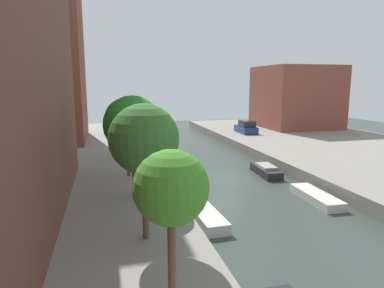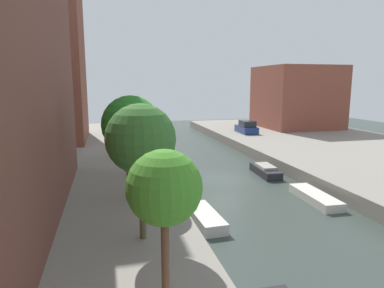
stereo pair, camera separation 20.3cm
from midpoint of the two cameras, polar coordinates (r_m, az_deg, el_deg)
ground_plane at (r=26.76m, az=5.76°, el=-5.76°), size 84.00×84.00×0.00m
quay_left at (r=25.90m, az=-27.49°, el=-6.27°), size 20.00×64.00×1.00m
apartment_tower_far at (r=41.66m, az=-25.22°, el=19.20°), size 10.00×10.70×27.09m
low_block_right at (r=52.11m, az=17.11°, el=7.49°), size 10.00×10.24×8.68m
street_tree_0 at (r=8.19m, az=-3.92°, el=-7.56°), size 1.84×1.84×4.76m
street_tree_1 at (r=13.51m, az=-8.10°, el=0.74°), size 2.78×2.78×5.53m
street_tree_2 at (r=18.84m, az=-9.81°, el=3.14°), size 3.18×3.18×5.65m
street_tree_3 at (r=23.43m, az=-10.65°, el=3.93°), size 2.00×2.00×4.89m
street_tree_4 at (r=29.29m, az=-11.33°, el=4.46°), size 2.91×2.91×4.99m
parked_car at (r=44.47m, az=9.20°, el=2.69°), size 2.01×4.15×1.61m
moored_boat_left_1 at (r=18.52m, az=2.50°, el=-12.12°), size 1.38×3.81×0.58m
moored_boat_left_2 at (r=25.24m, az=-2.16°, el=-5.80°), size 1.35×3.56×0.89m
moored_boat_left_3 at (r=31.68m, az=-4.88°, el=-2.69°), size 1.90×3.94×0.61m
moored_boat_right_2 at (r=23.03m, az=20.04°, el=-8.30°), size 1.47×4.41×0.53m
moored_boat_right_3 at (r=28.26m, az=12.32°, el=-4.33°), size 1.54×3.96×0.82m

